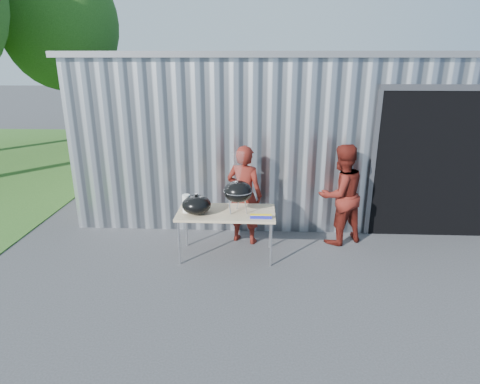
# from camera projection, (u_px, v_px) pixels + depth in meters

# --- Properties ---
(ground) EXTENTS (80.00, 80.00, 0.00)m
(ground) POSITION_uv_depth(u_px,v_px,m) (248.00, 280.00, 5.70)
(ground) COLOR #39393B
(building) EXTENTS (8.20, 6.20, 3.10)m
(building) POSITION_uv_depth(u_px,v_px,m) (293.00, 122.00, 9.51)
(building) COLOR silver
(building) RESTS_ON ground
(tree_far) EXTENTS (3.75, 3.75, 6.21)m
(tree_far) POSITION_uv_depth(u_px,v_px,m) (60.00, 24.00, 13.22)
(tree_far) COLOR #442D19
(tree_far) RESTS_ON ground
(folding_table) EXTENTS (1.50, 0.75, 0.75)m
(folding_table) POSITION_uv_depth(u_px,v_px,m) (226.00, 214.00, 6.18)
(folding_table) COLOR tan
(folding_table) RESTS_ON ground
(kettle_grill) EXTENTS (0.44, 0.44, 0.94)m
(kettle_grill) POSITION_uv_depth(u_px,v_px,m) (238.00, 186.00, 6.00)
(kettle_grill) COLOR black
(kettle_grill) RESTS_ON folding_table
(grill_lid) EXTENTS (0.44, 0.44, 0.32)m
(grill_lid) POSITION_uv_depth(u_px,v_px,m) (197.00, 205.00, 6.05)
(grill_lid) COLOR black
(grill_lid) RESTS_ON folding_table
(paper_towels) EXTENTS (0.12, 0.12, 0.28)m
(paper_towels) POSITION_uv_depth(u_px,v_px,m) (186.00, 203.00, 6.10)
(paper_towels) COLOR white
(paper_towels) RESTS_ON folding_table
(white_tub) EXTENTS (0.20, 0.15, 0.10)m
(white_tub) POSITION_uv_depth(u_px,v_px,m) (192.00, 204.00, 6.34)
(white_tub) COLOR white
(white_tub) RESTS_ON folding_table
(foil_box) EXTENTS (0.32, 0.05, 0.06)m
(foil_box) POSITION_uv_depth(u_px,v_px,m) (261.00, 216.00, 5.90)
(foil_box) COLOR #191EA6
(foil_box) RESTS_ON folding_table
(person_cook) EXTENTS (0.71, 0.58, 1.68)m
(person_cook) POSITION_uv_depth(u_px,v_px,m) (244.00, 195.00, 6.65)
(person_cook) COLOR #5D1912
(person_cook) RESTS_ON ground
(person_bystander) EXTENTS (1.02, 0.95, 1.69)m
(person_bystander) POSITION_uv_depth(u_px,v_px,m) (341.00, 195.00, 6.62)
(person_bystander) COLOR #5D1912
(person_bystander) RESTS_ON ground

